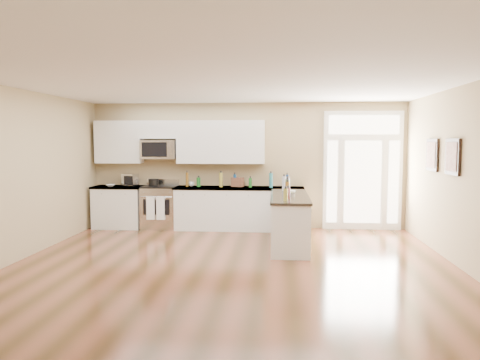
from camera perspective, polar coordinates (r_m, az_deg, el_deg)
The scene contains 20 objects.
ground at distance 6.80m, azimuth -1.57°, elevation -11.90°, with size 8.00×8.00×0.00m, color #452B13.
room_shell at distance 6.51m, azimuth -1.61°, elevation 2.66°, with size 8.00×8.00×8.00m.
back_cabinet_left at distance 10.88m, azimuth -14.56°, elevation -3.35°, with size 1.10×0.66×0.94m.
back_cabinet_right at distance 10.31m, azimuth -0.15°, elevation -3.65°, with size 2.85×0.66×0.94m.
peninsula_cabinet at distance 8.84m, azimuth 6.05°, elevation -5.11°, with size 0.69×2.32×0.94m.
upper_cabinet_left at distance 10.92m, azimuth -14.53°, elevation 4.50°, with size 1.04×0.33×0.95m, color silver.
upper_cabinet_right at distance 10.38m, azimuth -2.37°, elevation 4.65°, with size 1.94×0.33×0.95m, color silver.
upper_cabinet_short at distance 10.65m, azimuth -9.80°, elevation 6.06°, with size 0.82×0.33×0.40m, color silver.
microwave at distance 10.61m, azimuth -9.83°, elevation 3.69°, with size 0.78×0.41×0.42m.
entry_door at distance 10.60m, azimuth 14.71°, elevation 1.13°, with size 1.70×0.10×2.60m.
wall_art_near at distance 9.09m, azimuth 22.37°, elevation 2.85°, with size 0.05×0.58×0.58m.
wall_art_far at distance 8.15m, azimuth 24.49°, elevation 2.59°, with size 0.05×0.58×0.58m.
kitchen_range at distance 10.60m, azimuth -9.73°, elevation -3.25°, with size 0.76×0.68×1.08m.
stockpot at distance 10.59m, azimuth -10.50°, elevation -0.24°, with size 0.23×0.23×0.17m, color black.
toaster_oven at distance 10.87m, azimuth -13.24°, elevation 0.03°, with size 0.31×0.24×0.27m, color silver.
cardboard_box at distance 10.35m, azimuth -0.29°, elevation -0.25°, with size 0.25×0.18×0.20m, color brown.
bowl_left at distance 10.76m, azimuth -15.51°, elevation -0.65°, with size 0.18×0.18×0.04m, color white.
bowl_peninsula at distance 9.04m, azimuth 6.16°, elevation -1.46°, with size 0.20×0.20×0.06m, color white.
cup_counter at distance 10.48m, azimuth -5.93°, elevation -0.50°, with size 0.13×0.13×0.10m, color white.
counter_bottles at distance 9.50m, azimuth 2.36°, elevation -0.50°, with size 2.27×2.44×0.31m.
Camera 1 is at (0.73, -6.47, 1.95)m, focal length 35.00 mm.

